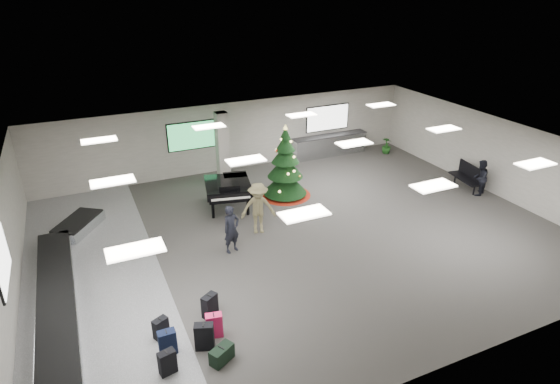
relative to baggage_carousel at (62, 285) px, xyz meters
name	(u,v)px	position (x,y,z in m)	size (l,w,h in m)	color
ground	(301,234)	(7.84, 0.08, -0.21)	(18.00, 18.00, 0.00)	#3D3B37
room_envelope	(283,169)	(7.46, 0.75, 2.12)	(18.02, 14.02, 3.21)	#A5A297
baggage_carousel	(62,285)	(0.00, 0.00, 0.00)	(2.28, 9.71, 0.43)	silver
service_counter	(329,145)	(12.84, 6.73, 0.33)	(4.05, 0.65, 1.08)	silver
suitcase_0	(167,362)	(2.13, -4.39, 0.10)	(0.43, 0.30, 0.63)	black
suitcase_1	(204,336)	(3.13, -3.97, 0.15)	(0.52, 0.39, 0.74)	black
pink_suitcase	(214,325)	(3.48, -3.65, 0.12)	(0.46, 0.32, 0.68)	#E91E59
suitcase_3	(210,306)	(3.61, -2.84, 0.12)	(0.50, 0.44, 0.68)	black
navy_suitcase	(168,342)	(2.27, -3.77, 0.12)	(0.43, 0.25, 0.67)	black
green_duffel	(222,354)	(3.38, -4.56, -0.01)	(0.67, 0.56, 0.42)	black
suitcase_8	(161,328)	(2.23, -3.14, 0.07)	(0.44, 0.37, 0.58)	black
christmas_tree	(285,172)	(8.73, 3.31, 0.84)	(2.16, 2.16, 3.08)	maroon
grand_piano	(228,187)	(6.18, 3.12, 0.68)	(2.11, 2.51, 1.26)	black
bench	(468,175)	(16.19, 0.68, 0.38)	(0.83, 1.74, 1.06)	black
traveler_a	(231,229)	(5.24, 0.03, 0.62)	(0.61, 0.40, 1.66)	black
traveler_b	(258,208)	(6.53, 0.86, 0.74)	(1.23, 0.71, 1.90)	olive
traveler_bench	(480,178)	(16.13, -0.03, 0.55)	(0.75, 0.58, 1.54)	black
potted_plant_left	(291,161)	(10.23, 5.88, 0.17)	(0.42, 0.34, 0.76)	#163A12
potted_plant_right	(387,145)	(15.70, 5.77, 0.21)	(0.48, 0.48, 0.85)	#163A12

